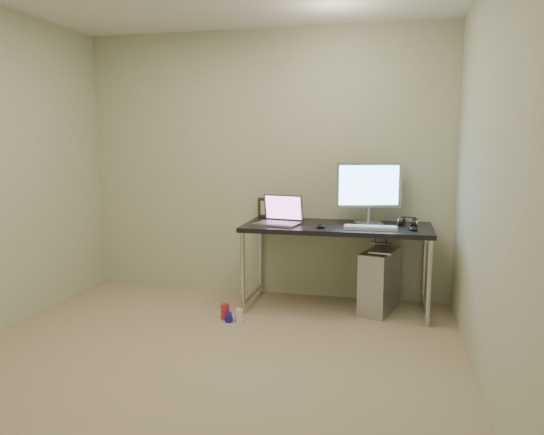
% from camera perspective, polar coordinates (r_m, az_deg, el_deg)
% --- Properties ---
extents(floor, '(3.50, 3.50, 0.00)m').
position_cam_1_polar(floor, '(3.70, -7.54, -15.37)').
color(floor, tan).
rests_on(floor, ground).
extents(wall_back, '(3.50, 0.02, 2.50)m').
position_cam_1_polar(wall_back, '(5.07, -0.85, 5.69)').
color(wall_back, beige).
rests_on(wall_back, ground).
extents(wall_right, '(0.02, 3.50, 2.50)m').
position_cam_1_polar(wall_right, '(3.22, 22.65, 3.58)').
color(wall_right, beige).
rests_on(wall_right, ground).
extents(desk, '(1.62, 0.71, 0.75)m').
position_cam_1_polar(desk, '(4.66, 6.98, -1.76)').
color(desk, black).
rests_on(desk, ground).
extents(tower_computer, '(0.36, 0.56, 0.57)m').
position_cam_1_polar(tower_computer, '(4.73, 11.49, -6.69)').
color(tower_computer, '#BCBCC1').
rests_on(tower_computer, ground).
extents(cable_a, '(0.01, 0.16, 0.69)m').
position_cam_1_polar(cable_a, '(4.99, 11.05, -4.38)').
color(cable_a, black).
rests_on(cable_a, ground).
extents(cable_b, '(0.02, 0.11, 0.71)m').
position_cam_1_polar(cable_b, '(4.97, 12.07, -4.69)').
color(cable_b, black).
rests_on(cable_b, ground).
extents(can_red, '(0.08, 0.08, 0.13)m').
position_cam_1_polar(can_red, '(4.51, -5.07, -10.01)').
color(can_red, red).
rests_on(can_red, ground).
extents(can_white, '(0.07, 0.07, 0.11)m').
position_cam_1_polar(can_white, '(4.43, -3.56, -10.48)').
color(can_white, white).
rests_on(can_white, ground).
extents(can_blue, '(0.10, 0.13, 0.07)m').
position_cam_1_polar(can_blue, '(4.47, -4.70, -10.61)').
color(can_blue, '#1C17A5').
rests_on(can_blue, ground).
extents(laptop, '(0.41, 0.36, 0.25)m').
position_cam_1_polar(laptop, '(4.66, 0.83, 0.01)').
color(laptop, '#AFB0B6').
rests_on(laptop, desk).
extents(monitor, '(0.56, 0.22, 0.54)m').
position_cam_1_polar(monitor, '(4.74, 10.39, 3.14)').
color(monitor, '#AFB0B6').
rests_on(monitor, desk).
extents(keyboard, '(0.44, 0.15, 0.03)m').
position_cam_1_polar(keyboard, '(4.47, 10.54, -1.08)').
color(keyboard, silver).
rests_on(keyboard, desk).
extents(mouse_right, '(0.08, 0.12, 0.04)m').
position_cam_1_polar(mouse_right, '(4.49, 14.95, -1.10)').
color(mouse_right, black).
rests_on(mouse_right, desk).
extents(mouse_left, '(0.09, 0.13, 0.04)m').
position_cam_1_polar(mouse_left, '(4.50, 5.25, -0.81)').
color(mouse_left, black).
rests_on(mouse_left, desk).
extents(headphones, '(0.18, 0.10, 0.10)m').
position_cam_1_polar(headphones, '(4.69, 14.45, -0.58)').
color(headphones, black).
rests_on(headphones, desk).
extents(picture_frame, '(0.25, 0.13, 0.19)m').
position_cam_1_polar(picture_frame, '(5.06, -0.19, 1.08)').
color(picture_frame, black).
rests_on(picture_frame, desk).
extents(webcam, '(0.04, 0.03, 0.11)m').
position_cam_1_polar(webcam, '(4.92, 3.23, 0.66)').
color(webcam, silver).
rests_on(webcam, desk).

